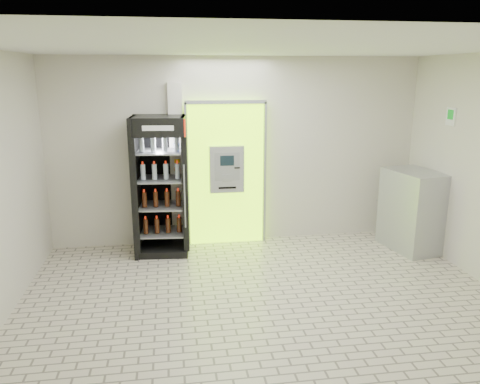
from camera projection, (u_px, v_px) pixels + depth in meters
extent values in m
plane|color=#C0B19F|center=(268.00, 310.00, 5.56)|extent=(6.00, 6.00, 0.00)
plane|color=beige|center=(237.00, 152.00, 7.58)|extent=(6.00, 0.00, 6.00)
plane|color=beige|center=(358.00, 287.00, 2.79)|extent=(6.00, 0.00, 6.00)
plane|color=white|center=(272.00, 47.00, 4.82)|extent=(6.00, 6.00, 0.00)
cube|color=#9EFF09|center=(226.00, 174.00, 7.57)|extent=(1.20, 0.12, 2.30)
cube|color=gray|center=(226.00, 102.00, 7.22)|extent=(1.28, 0.04, 0.06)
cube|color=gray|center=(187.00, 176.00, 7.42)|extent=(0.04, 0.04, 2.30)
cube|color=gray|center=(265.00, 174.00, 7.60)|extent=(0.04, 0.04, 2.30)
cube|color=black|center=(233.00, 213.00, 7.70)|extent=(0.62, 0.01, 0.67)
cube|color=black|center=(204.00, 123.00, 7.27)|extent=(0.22, 0.01, 0.18)
cube|color=#A6A9AE|center=(227.00, 169.00, 7.44)|extent=(0.55, 0.12, 0.75)
cube|color=black|center=(227.00, 161.00, 7.34)|extent=(0.22, 0.01, 0.16)
cube|color=gray|center=(227.00, 178.00, 7.41)|extent=(0.16, 0.01, 0.12)
cube|color=black|center=(237.00, 168.00, 7.40)|extent=(0.09, 0.01, 0.02)
cube|color=black|center=(227.00, 188.00, 7.45)|extent=(0.28, 0.01, 0.03)
cube|color=silver|center=(177.00, 166.00, 7.44)|extent=(0.22, 0.10, 2.60)
cube|color=#193FB2|center=(176.00, 145.00, 7.30)|extent=(0.09, 0.01, 0.06)
cube|color=red|center=(177.00, 153.00, 7.34)|extent=(0.09, 0.01, 0.06)
cube|color=yellow|center=(177.00, 161.00, 7.37)|extent=(0.09, 0.01, 0.06)
cube|color=orange|center=(177.00, 169.00, 7.40)|extent=(0.09, 0.01, 0.06)
cube|color=red|center=(178.00, 177.00, 7.43)|extent=(0.09, 0.01, 0.06)
cube|color=black|center=(161.00, 186.00, 7.16)|extent=(0.86, 0.79, 2.12)
cube|color=black|center=(161.00, 181.00, 7.48)|extent=(0.80, 0.12, 2.12)
cube|color=red|center=(158.00, 128.00, 6.59)|extent=(0.78, 0.07, 0.25)
cube|color=white|center=(158.00, 128.00, 6.58)|extent=(0.44, 0.04, 0.07)
cube|color=black|center=(164.00, 248.00, 7.41)|extent=(0.86, 0.79, 0.11)
cylinder|color=gray|center=(185.00, 197.00, 6.86)|extent=(0.03, 0.03, 0.95)
cube|color=gray|center=(163.00, 232.00, 7.34)|extent=(0.72, 0.67, 0.02)
cube|color=gray|center=(162.00, 206.00, 7.24)|extent=(0.72, 0.67, 0.02)
cube|color=gray|center=(161.00, 179.00, 7.13)|extent=(0.72, 0.67, 0.02)
cube|color=gray|center=(160.00, 152.00, 7.03)|extent=(0.72, 0.67, 0.02)
cube|color=#A6A9AE|center=(413.00, 210.00, 7.38)|extent=(0.80, 1.05, 1.27)
cube|color=gray|center=(394.00, 207.00, 7.32)|extent=(0.18, 0.91, 0.01)
cube|color=white|center=(451.00, 117.00, 6.81)|extent=(0.02, 0.22, 0.26)
cube|color=#0B7F1A|center=(450.00, 115.00, 6.80)|extent=(0.00, 0.14, 0.14)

